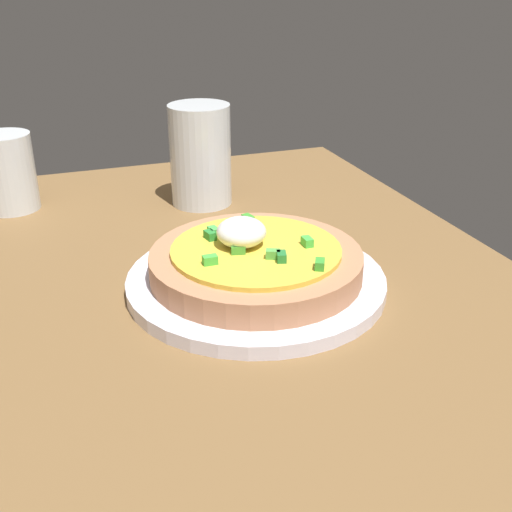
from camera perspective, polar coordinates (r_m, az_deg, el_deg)
dining_table at (r=56.17cm, az=-10.99°, el=-7.15°), size 90.13×78.23×2.58cm
plate at (r=59.91cm, az=0.00°, el=-2.29°), size 24.34×24.34×1.30cm
pizza at (r=58.96cm, az=-0.07°, el=-0.42°), size 19.86×19.86×5.52cm
cup_near at (r=79.75cm, az=-5.00°, el=8.50°), size 7.57×7.57×12.42cm
cup_far at (r=83.38cm, az=-21.40°, el=6.76°), size 6.56×6.56×9.41cm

